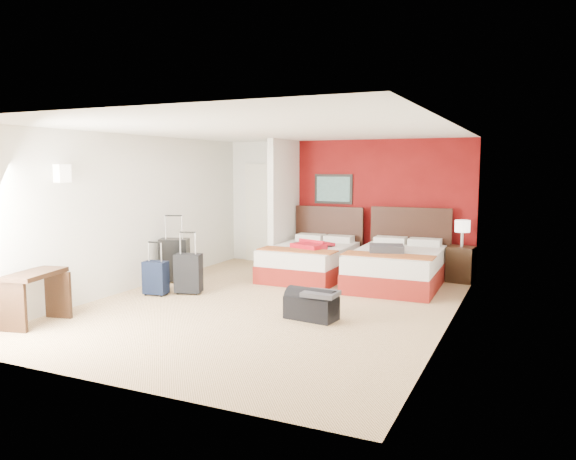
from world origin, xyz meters
The scene contains 17 objects.
ground centered at (0.00, 0.00, 0.00)m, with size 6.50×6.50×0.00m, color tan.
room_walls centered at (-1.40, 1.42, 1.26)m, with size 5.02×6.52×2.50m.
red_accent_panel centered at (0.75, 3.23, 1.25)m, with size 3.50×0.04×2.50m, color maroon.
partition_wall centered at (-1.00, 2.61, 1.25)m, with size 0.12×1.20×2.50m, color silver.
entry_door centered at (-1.75, 3.20, 1.02)m, with size 0.82×0.06×2.05m, color silver.
bed_left centered at (-0.23, 2.04, 0.28)m, with size 1.32×1.88×0.57m, color silver.
bed_right centered at (1.36, 1.97, 0.30)m, with size 1.40×2.00×0.60m, color white.
red_suitcase_open centered at (-0.13, 1.94, 0.61)m, with size 0.55×0.76×0.10m, color red.
jacket_bundle centered at (1.26, 1.67, 0.66)m, with size 0.54×0.43×0.13m, color #38373C.
nightstand centered at (2.30, 2.80, 0.31)m, with size 0.44×0.44×0.61m, color #311D10.
table_lamp centered at (2.30, 2.80, 0.84)m, with size 0.26×0.26×0.46m, color white.
suitcase_black centered at (-2.21, 0.72, 0.36)m, with size 0.48×0.30×0.72m, color black.
suitcase_charcoal centered at (-1.48, 0.07, 0.30)m, with size 0.41×0.25×0.60m, color black.
suitcase_navy centered at (-1.89, -0.22, 0.25)m, with size 0.36×0.22×0.50m, color black.
duffel_bag centered at (0.82, -0.46, 0.17)m, with size 0.66×0.35×0.34m, color black.
jacket_draped centered at (0.97, -0.51, 0.37)m, with size 0.44×0.37×0.06m, color #3C3B41.
desk centered at (-2.25, -2.13, 0.34)m, with size 0.41×0.82×0.68m, color #311C10.
Camera 1 is at (3.44, -6.95, 2.00)m, focal length 34.11 mm.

